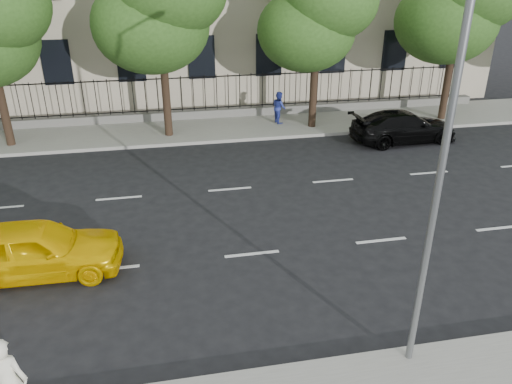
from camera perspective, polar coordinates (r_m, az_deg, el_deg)
ground at (r=12.60m, az=1.65°, el=-13.14°), size 120.00×120.00×0.00m
far_sidewalk at (r=24.94m, az=-5.32°, el=7.24°), size 60.00×4.00×0.15m
lane_markings at (r=16.50m, az=-1.89°, el=-2.93°), size 49.60×4.62×0.01m
iron_fence at (r=26.39m, az=-5.77°, el=9.55°), size 30.00×0.50×2.20m
street_light at (r=9.52m, az=19.44°, el=7.43°), size 0.25×3.32×8.05m
tree_d at (r=24.15m, az=7.05°, el=20.56°), size 5.34×4.94×8.84m
yellow_taxi at (r=14.62m, az=-23.92°, el=-5.97°), size 4.56×1.93×1.54m
black_sedan at (r=24.05m, az=16.52°, el=7.19°), size 5.05×2.28×1.43m
woman_near at (r=10.36m, az=-26.50°, el=-18.81°), size 0.71×0.50×1.86m
pedestrian_far at (r=25.34m, az=2.66°, el=9.66°), size 0.72×0.85×1.57m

